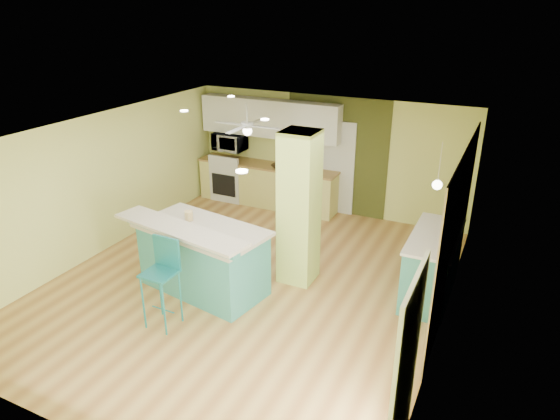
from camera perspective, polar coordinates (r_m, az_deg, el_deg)
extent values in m
cube|color=#A26C38|center=(8.27, -3.52, -8.35)|extent=(6.00, 7.00, 0.01)
cube|color=white|center=(7.30, -3.99, 8.77)|extent=(6.00, 7.00, 0.01)
cube|color=#DFE67B|center=(10.71, 5.51, 6.30)|extent=(6.00, 0.01, 2.50)
cube|color=#DFE67B|center=(5.34, -23.00, -13.68)|extent=(6.00, 0.01, 2.50)
cube|color=#DFE67B|center=(9.46, -19.84, 2.79)|extent=(0.01, 7.00, 2.50)
cube|color=#DFE67B|center=(6.87, 18.79, -4.58)|extent=(0.01, 7.00, 2.50)
cube|color=#967956|center=(7.41, 19.33, -2.61)|extent=(0.02, 3.40, 2.50)
cube|color=#444A1D|center=(10.63, 6.49, 6.13)|extent=(2.20, 0.02, 2.50)
cube|color=silver|center=(10.68, 6.38, 4.81)|extent=(0.82, 0.05, 2.00)
cube|color=silver|center=(5.04, 14.12, -17.62)|extent=(0.04, 1.08, 2.10)
cube|color=#BBD864|center=(7.84, 2.20, 0.15)|extent=(0.55, 0.55, 2.50)
cube|color=#DFD875|center=(11.19, -1.44, 2.81)|extent=(3.20, 0.60, 0.90)
cube|color=olive|center=(11.04, -1.46, 5.10)|extent=(3.25, 0.63, 0.04)
cube|color=silver|center=(11.63, -5.61, 3.49)|extent=(0.76, 0.64, 0.90)
cube|color=black|center=(11.38, -6.46, 2.85)|extent=(0.59, 0.02, 0.50)
cube|color=silver|center=(11.22, -6.51, 5.63)|extent=(0.76, 0.06, 0.18)
cube|color=white|center=(10.88, -1.22, 10.46)|extent=(3.20, 0.34, 0.80)
imported|color=white|center=(11.37, -5.79, 7.78)|extent=(0.70, 0.48, 0.39)
cylinder|color=silver|center=(9.57, -3.80, 10.86)|extent=(0.03, 0.03, 0.40)
cylinder|color=silver|center=(9.62, -3.76, 9.70)|extent=(0.24, 0.24, 0.10)
sphere|color=white|center=(9.64, -3.75, 9.00)|extent=(0.18, 0.18, 0.18)
cylinder|color=silver|center=(7.26, 17.81, 5.05)|extent=(0.01, 0.01, 0.62)
sphere|color=white|center=(7.35, 17.52, 2.75)|extent=(0.14, 0.14, 0.14)
cube|color=brown|center=(7.48, 19.66, 0.10)|extent=(0.03, 0.90, 0.70)
cube|color=teal|center=(7.95, -8.72, -5.69)|extent=(2.06, 1.27, 1.02)
cube|color=beige|center=(7.72, -8.95, -2.18)|extent=(2.19, 1.40, 0.06)
cube|color=teal|center=(7.39, -11.43, -2.65)|extent=(2.17, 0.52, 0.15)
cube|color=beige|center=(7.36, -11.47, -2.17)|extent=(2.37, 0.86, 0.05)
cylinder|color=teal|center=(7.26, -15.36, -10.22)|extent=(0.03, 0.03, 0.81)
cylinder|color=teal|center=(7.05, -13.11, -11.05)|extent=(0.03, 0.03, 0.81)
cylinder|color=teal|center=(7.49, -13.52, -8.95)|extent=(0.03, 0.03, 0.81)
cylinder|color=teal|center=(7.28, -11.30, -9.70)|extent=(0.03, 0.03, 0.81)
cube|color=teal|center=(7.05, -13.63, -7.06)|extent=(0.44, 0.44, 0.03)
cube|color=teal|center=(7.07, -12.82, -4.68)|extent=(0.43, 0.04, 0.45)
cube|color=teal|center=(8.05, 16.92, -6.23)|extent=(0.64, 1.55, 1.00)
cube|color=white|center=(7.82, 17.35, -2.88)|extent=(0.69, 1.62, 0.04)
imported|color=#362516|center=(10.79, -0.10, 5.04)|extent=(0.33, 0.33, 0.08)
cylinder|color=gold|center=(7.96, -10.39, -0.65)|extent=(0.13, 0.13, 0.15)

